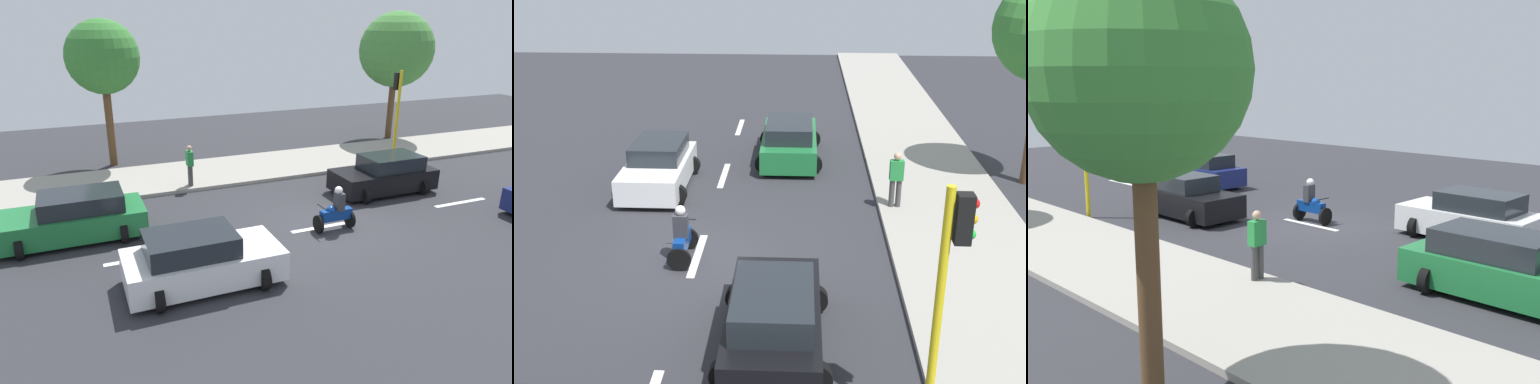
{
  "view_description": "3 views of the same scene",
  "coord_description": "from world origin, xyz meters",
  "views": [
    {
      "loc": [
        -12.75,
        7.58,
        6.7
      ],
      "look_at": [
        1.38,
        1.92,
        1.06
      ],
      "focal_mm": 33.17,
      "sensor_mm": 36.0,
      "label": 1
    },
    {
      "loc": [
        2.63,
        -15.05,
        7.81
      ],
      "look_at": [
        1.79,
        1.84,
        1.08
      ],
      "focal_mm": 46.01,
      "sensor_mm": 36.0,
      "label": 2
    },
    {
      "loc": [
        14.97,
        13.46,
        4.89
      ],
      "look_at": [
        2.14,
        0.84,
        1.54
      ],
      "focal_mm": 42.68,
      "sensor_mm": 36.0,
      "label": 3
    }
  ],
  "objects": [
    {
      "name": "lane_stripe_far_north",
      "position": [
        0.0,
        -12.0,
        0.01
      ],
      "size": [
        0.2,
        2.4,
        0.01
      ],
      "primitive_type": "cube",
      "color": "white",
      "rests_on": "ground"
    },
    {
      "name": "motorcycle",
      "position": [
        -0.32,
        -0.25,
        0.64
      ],
      "size": [
        0.6,
        1.3,
        1.53
      ],
      "color": "black",
      "rests_on": "ground"
    },
    {
      "name": "car_green",
      "position": [
        2.21,
        7.83,
        0.71
      ],
      "size": [
        2.35,
        4.54,
        1.52
      ],
      "color": "#1E7238",
      "rests_on": "ground"
    },
    {
      "name": "lane_stripe_south",
      "position": [
        0.0,
        6.0,
        0.01
      ],
      "size": [
        0.2,
        2.4,
        0.01
      ],
      "primitive_type": "cube",
      "color": "white",
      "rests_on": "ground"
    },
    {
      "name": "car_dark_blue",
      "position": [
        -2.15,
        -8.75,
        0.71
      ],
      "size": [
        2.22,
        4.52,
        1.52
      ],
      "color": "navy",
      "rests_on": "ground"
    },
    {
      "name": "lane_stripe_north",
      "position": [
        0.0,
        -6.0,
        0.01
      ],
      "size": [
        0.2,
        2.4,
        0.01
      ],
      "primitive_type": "cube",
      "color": "white",
      "rests_on": "ground"
    },
    {
      "name": "car_black",
      "position": [
        2.15,
        -3.99,
        0.71
      ],
      "size": [
        2.25,
        4.12,
        1.52
      ],
      "color": "black",
      "rests_on": "ground"
    },
    {
      "name": "traffic_light_corner",
      "position": [
        4.85,
        -6.39,
        2.93
      ],
      "size": [
        0.49,
        0.24,
        4.5
      ],
      "color": "yellow",
      "rests_on": "ground"
    },
    {
      "name": "ground_plane",
      "position": [
        0.0,
        0.0,
        -0.05
      ],
      "size": [
        40.0,
        60.0,
        0.1
      ],
      "primitive_type": "cube",
      "color": "#2D2D33"
    },
    {
      "name": "lane_stripe_mid",
      "position": [
        0.0,
        0.0,
        0.01
      ],
      "size": [
        0.2,
        2.4,
        0.01
      ],
      "primitive_type": "cube",
      "color": "white",
      "rests_on": "ground"
    },
    {
      "name": "car_white",
      "position": [
        -1.98,
        4.83,
        0.71
      ],
      "size": [
        2.3,
        4.14,
        1.52
      ],
      "color": "white",
      "rests_on": "ground"
    },
    {
      "name": "pedestrian_near_signal",
      "position": [
        5.45,
        3.2,
        1.06
      ],
      "size": [
        0.4,
        0.24,
        1.69
      ],
      "color": "#3F3F3F",
      "rests_on": "sidewalk"
    },
    {
      "name": "sidewalk",
      "position": [
        7.0,
        0.0,
        0.07
      ],
      "size": [
        4.0,
        60.0,
        0.15
      ],
      "primitive_type": "cube",
      "color": "#9E998E",
      "rests_on": "ground"
    },
    {
      "name": "street_tree_south",
      "position": [
        10.12,
        5.81,
        5.0
      ],
      "size": [
        3.3,
        3.3,
        6.69
      ],
      "color": "brown",
      "rests_on": "ground"
    }
  ]
}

